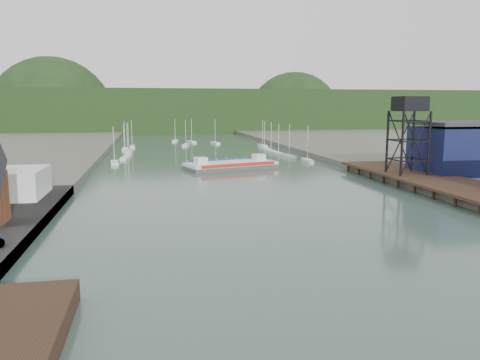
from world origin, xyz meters
name	(u,v)px	position (x,y,z in m)	size (l,w,h in m)	color
ground	(392,321)	(0.00, 0.00, 0.00)	(600.00, 600.00, 0.00)	#29413B
east_pier	(454,185)	(37.00, 45.00, 1.90)	(14.00, 70.00, 2.45)	black
lift_tower	(410,109)	(35.00, 58.00, 15.65)	(6.50, 6.50, 16.00)	black
blue_shed	(465,148)	(50.00, 60.00, 7.06)	(20.50, 14.50, 11.30)	#0B1034
marina_sailboats	(199,150)	(0.08, 138.46, 0.35)	(57.71, 92.65, 0.90)	silver
distant_hills	(168,114)	(-3.98, 301.35, 10.38)	(500.00, 120.00, 80.00)	black
chain_ferry	(231,165)	(2.92, 88.58, 0.97)	(25.22, 15.79, 3.38)	#464649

